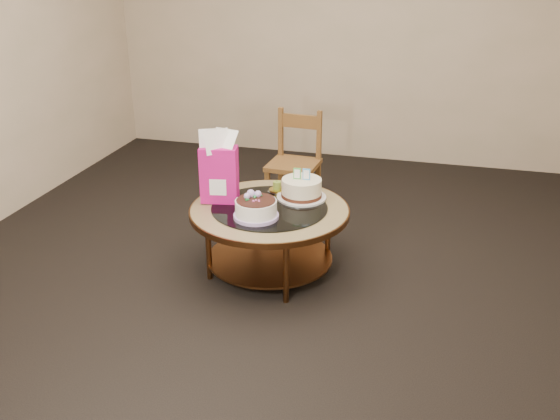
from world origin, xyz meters
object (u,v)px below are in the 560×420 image
(cream_cake, at_px, (302,189))
(gift_bag, at_px, (219,167))
(decorated_cake, at_px, (256,209))
(dining_chair, at_px, (295,162))
(coffee_table, at_px, (270,219))

(cream_cake, bearing_deg, gift_bag, -162.76)
(decorated_cake, bearing_deg, dining_chair, 92.42)
(gift_bag, bearing_deg, coffee_table, -13.34)
(gift_bag, bearing_deg, cream_cake, 9.77)
(cream_cake, bearing_deg, coffee_table, -131.65)
(coffee_table, relative_size, decorated_cake, 3.68)
(cream_cake, relative_size, gift_bag, 0.69)
(coffee_table, distance_m, decorated_cake, 0.22)
(decorated_cake, relative_size, gift_bag, 0.59)
(cream_cake, height_order, gift_bag, gift_bag)
(coffee_table, xyz_separation_m, dining_chair, (-0.09, 1.02, 0.03))
(dining_chair, bearing_deg, decorated_cake, -83.55)
(gift_bag, bearing_deg, decorated_cake, -42.85)
(decorated_cake, height_order, dining_chair, dining_chair)
(cream_cake, distance_m, dining_chair, 0.87)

